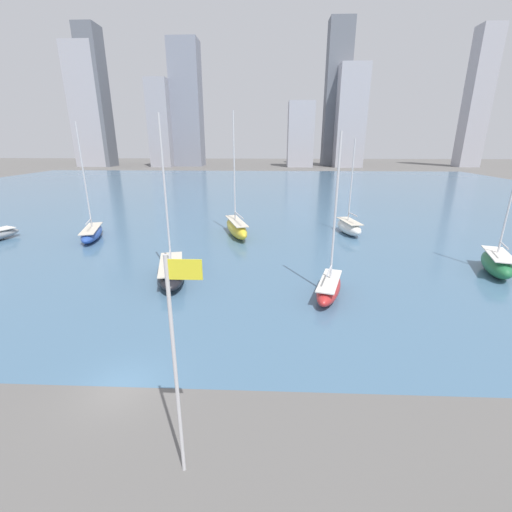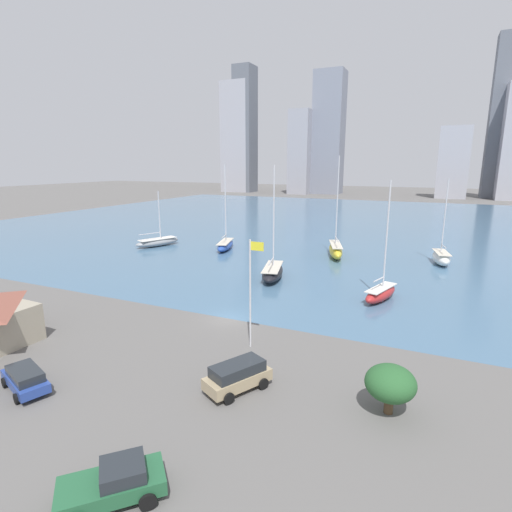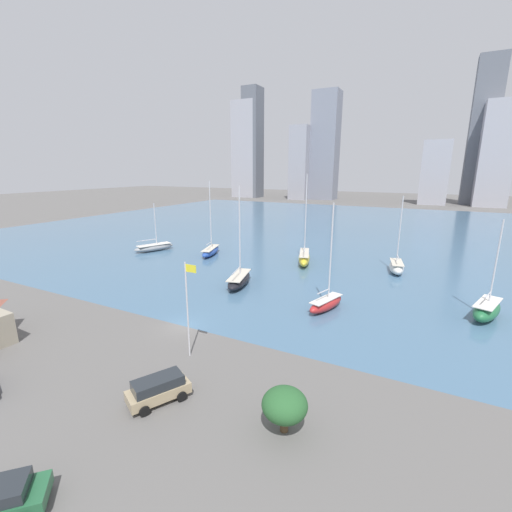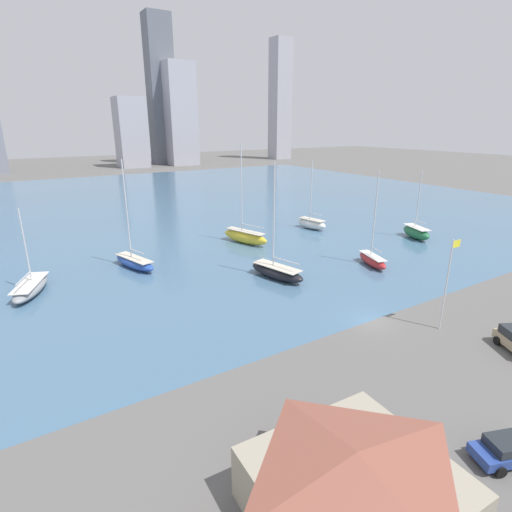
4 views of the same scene
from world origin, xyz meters
TOP-DOWN VIEW (x-y plane):
  - ground_plane at (0.00, 0.00)m, footprint 500.00×500.00m
  - harbor_water at (0.00, 70.00)m, footprint 180.00×140.00m
  - flag_pole at (4.65, -4.67)m, footprint 1.24×0.14m
  - yard_shrub at (16.18, -9.45)m, footprint 3.06×3.06m
  - distant_city_skyline at (-6.68, 168.71)m, footprint 203.39×20.64m
  - sailboat_white at (19.08, 32.77)m, footprint 3.44×6.83m
  - sailboat_green at (30.37, 17.85)m, footprint 4.39×7.18m
  - sailboat_yellow at (3.28, 31.03)m, footprint 4.78×9.44m
  - sailboat_black at (-1.34, 14.92)m, footprint 4.57×8.81m
  - sailboat_blue at (-15.99, 28.67)m, footprint 4.56×8.84m
  - sailboat_red at (12.94, 11.80)m, footprint 3.63×6.74m
  - sailboat_gray at (-28.94, 26.18)m, footprint 5.71×9.04m
  - parked_suv_tan at (6.59, -10.98)m, footprint 3.82×4.93m

SIDE VIEW (x-z plane):
  - ground_plane at x=0.00m, z-range 0.00..0.00m
  - harbor_water at x=0.00m, z-range 0.00..0.00m
  - sailboat_gray at x=-28.94m, z-range -4.28..5.84m
  - sailboat_blue at x=-15.99m, z-range -6.52..8.30m
  - sailboat_red at x=12.94m, z-range -5.70..7.55m
  - sailboat_black at x=-1.34m, z-range -6.45..8.34m
  - parked_suv_tan at x=6.59m, z-range 0.09..2.03m
  - sailboat_white at x=19.08m, z-range -5.37..7.49m
  - sailboat_green at x=30.37m, z-range -4.72..6.95m
  - sailboat_yellow at x=3.28m, z-range -6.90..9.30m
  - yard_shrub at x=16.18m, z-range 0.44..3.53m
  - flag_pole at x=4.65m, z-range 0.46..9.58m
  - distant_city_skyline at x=-6.68m, z-range -6.17..61.48m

